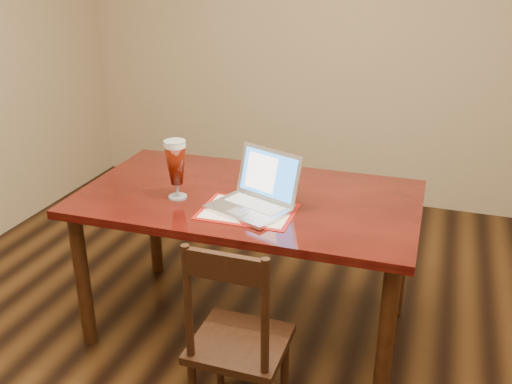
% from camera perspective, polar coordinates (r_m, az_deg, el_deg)
% --- Properties ---
extents(room_shell, '(4.51, 5.01, 2.71)m').
position_cam_1_polar(room_shell, '(2.12, -1.94, 18.16)').
color(room_shell, tan).
rests_on(room_shell, ground).
extents(dining_table, '(1.72, 0.98, 1.10)m').
position_cam_1_polar(dining_table, '(2.92, -0.95, -1.88)').
color(dining_table, '#4D0E0A').
rests_on(dining_table, ground).
extents(dining_chair, '(0.39, 0.37, 0.92)m').
position_cam_1_polar(dining_chair, '(2.46, -1.89, -14.76)').
color(dining_chair, black).
rests_on(dining_chair, ground).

